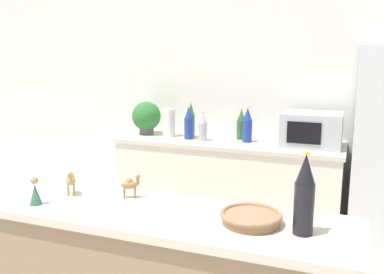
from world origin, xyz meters
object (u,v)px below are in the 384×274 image
object	(u,v)px
potted_plant	(146,117)
back_bottle_3	(241,125)
paper_towel_roll	(169,123)
camel_figurine_second	(71,180)
fruit_bowl	(251,217)
camel_figurine	(130,184)
microwave	(312,129)
wise_man_figurine_crimson	(35,193)
wine_bottle	(304,195)
back_bottle_0	(189,123)
back_bottle_4	(203,127)
back_bottle_1	(247,125)
back_bottle_2	(191,120)

from	to	relation	value
potted_plant	back_bottle_3	xyz separation A→B (m)	(0.90, 0.08, -0.03)
paper_towel_roll	camel_figurine_second	size ratio (longest dim) A/B	2.10
fruit_bowl	camel_figurine	world-z (taller)	camel_figurine
microwave	wise_man_figurine_crimson	distance (m)	2.38
wine_bottle	fruit_bowl	xyz separation A→B (m)	(-0.20, 0.03, -0.12)
paper_towel_roll	wise_man_figurine_crimson	size ratio (longest dim) A/B	2.02
back_bottle_3	back_bottle_0	bearing A→B (deg)	-160.29
back_bottle_3	wine_bottle	xyz separation A→B (m)	(0.78, -2.14, 0.13)
camel_figurine	potted_plant	bearing A→B (deg)	114.89
paper_towel_roll	camel_figurine_second	bearing A→B (deg)	-79.47
back_bottle_4	camel_figurine	size ratio (longest dim) A/B	2.30
microwave	back_bottle_4	distance (m)	0.92
wise_man_figurine_crimson	back_bottle_3	bearing A→B (deg)	81.06
potted_plant	back_bottle_4	world-z (taller)	potted_plant
wine_bottle	wise_man_figurine_crimson	bearing A→B (deg)	-174.78
wine_bottle	potted_plant	bearing A→B (deg)	129.36
wine_bottle	back_bottle_4	bearing A→B (deg)	118.94
potted_plant	fruit_bowl	world-z (taller)	potted_plant
paper_towel_roll	wise_man_figurine_crimson	bearing A→B (deg)	-81.95
back_bottle_1	back_bottle_2	size ratio (longest dim) A/B	0.96
potted_plant	back_bottle_4	bearing A→B (deg)	-9.08
back_bottle_2	wise_man_figurine_crimson	size ratio (longest dim) A/B	2.51
camel_figurine	paper_towel_roll	bearing A→B (deg)	108.82
microwave	fruit_bowl	world-z (taller)	microwave
paper_towel_roll	microwave	world-z (taller)	microwave
paper_towel_roll	back_bottle_0	distance (m)	0.22
paper_towel_roll	camel_figurine	world-z (taller)	paper_towel_roll
back_bottle_2	back_bottle_4	world-z (taller)	back_bottle_2
back_bottle_1	wise_man_figurine_crimson	size ratio (longest dim) A/B	2.41
back_bottle_0	back_bottle_3	distance (m)	0.47
microwave	back_bottle_1	xyz separation A→B (m)	(-0.53, -0.03, 0.01)
paper_towel_roll	camel_figurine	xyz separation A→B (m)	(0.65, -1.90, 0.05)
microwave	back_bottle_0	bearing A→B (deg)	-175.10
back_bottle_4	wine_bottle	distance (m)	2.24
microwave	camel_figurine_second	xyz separation A→B (m)	(-0.90, -2.01, 0.04)
back_bottle_2	wine_bottle	distance (m)	2.42
back_bottle_4	wise_man_figurine_crimson	distance (m)	2.06
camel_figurine	back_bottle_4	bearing A→B (deg)	99.09
fruit_bowl	paper_towel_roll	bearing A→B (deg)	121.73
wise_man_figurine_crimson	paper_towel_roll	bearing A→B (deg)	98.05
potted_plant	back_bottle_2	distance (m)	0.44
wine_bottle	camel_figurine_second	size ratio (longest dim) A/B	2.54
paper_towel_roll	back_bottle_0	bearing A→B (deg)	-12.01
back_bottle_1	wine_bottle	xyz separation A→B (m)	(0.70, -2.04, 0.11)
back_bottle_2	back_bottle_0	bearing A→B (deg)	-80.69
back_bottle_3	back_bottle_4	bearing A→B (deg)	-149.09
back_bottle_4	camel_figurine_second	world-z (taller)	back_bottle_4
back_bottle_2	back_bottle_3	size ratio (longest dim) A/B	1.18
potted_plant	wise_man_figurine_crimson	size ratio (longest dim) A/B	2.42
back_bottle_1	camel_figurine	bearing A→B (deg)	-92.59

